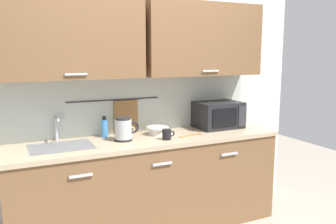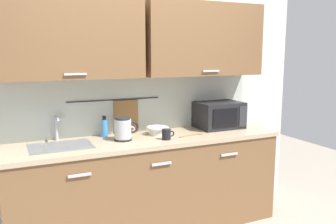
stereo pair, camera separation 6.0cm
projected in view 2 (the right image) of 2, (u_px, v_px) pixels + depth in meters
The scene contains 10 objects.
counter_unit at pixel (147, 184), 3.32m from camera, with size 2.53×0.64×0.90m.
back_wall_assembly at pixel (138, 69), 3.36m from camera, with size 3.70×0.41×2.50m.
sink_faucet at pixel (57, 125), 3.12m from camera, with size 0.09×0.17×0.22m.
microwave at pixel (219, 115), 3.67m from camera, with size 0.46×0.35×0.27m.
electric_kettle at pixel (123, 129), 3.14m from camera, with size 0.23×0.16×0.21m.
dish_soap_bottle at pixel (104, 128), 3.28m from camera, with size 0.06×0.06×0.20m.
mug_near_sink at pixel (127, 130), 3.36m from camera, with size 0.12×0.08×0.09m.
mixing_bowl at pixel (158, 130), 3.37m from camera, with size 0.21×0.21×0.08m.
mug_by_kettle at pixel (167, 134), 3.18m from camera, with size 0.12×0.08×0.09m.
wooden_spoon at pixel (194, 135), 3.35m from camera, with size 0.28×0.08×0.01m.
Camera 2 is at (-1.15, -2.66, 1.66)m, focal length 37.86 mm.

